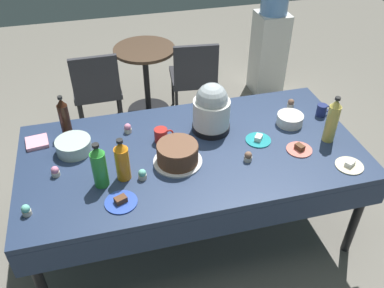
{
  "coord_description": "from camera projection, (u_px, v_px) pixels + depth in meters",
  "views": [
    {
      "loc": [
        -0.51,
        -2.0,
        2.41
      ],
      "look_at": [
        0.0,
        0.0,
        0.8
      ],
      "focal_mm": 38.23,
      "sensor_mm": 36.0,
      "label": 1
    }
  ],
  "objects": [
    {
      "name": "ground",
      "position": [
        192.0,
        227.0,
        3.11
      ],
      "size": [
        9.0,
        9.0,
        0.0
      ],
      "primitive_type": "plane",
      "color": "slate"
    },
    {
      "name": "potluck_table",
      "position": [
        192.0,
        157.0,
        2.69
      ],
      "size": [
        2.2,
        1.1,
        0.75
      ],
      "color": "navy",
      "rests_on": "ground"
    },
    {
      "name": "frosted_layer_cake",
      "position": [
        178.0,
        154.0,
        2.52
      ],
      "size": [
        0.31,
        0.31,
        0.14
      ],
      "color": "silver",
      "rests_on": "potluck_table"
    },
    {
      "name": "slow_cooker",
      "position": [
        212.0,
        109.0,
        2.73
      ],
      "size": [
        0.26,
        0.26,
        0.35
      ],
      "color": "black",
      "rests_on": "potluck_table"
    },
    {
      "name": "glass_salad_bowl",
      "position": [
        74.0,
        146.0,
        2.61
      ],
      "size": [
        0.23,
        0.23,
        0.09
      ],
      "primitive_type": "cylinder",
      "color": "#B2C6BC",
      "rests_on": "potluck_table"
    },
    {
      "name": "ceramic_snack_bowl",
      "position": [
        290.0,
        119.0,
        2.86
      ],
      "size": [
        0.18,
        0.18,
        0.07
      ],
      "primitive_type": "cylinder",
      "color": "silver",
      "rests_on": "potluck_table"
    },
    {
      "name": "dessert_plate_coral",
      "position": [
        299.0,
        149.0,
        2.65
      ],
      "size": [
        0.17,
        0.17,
        0.04
      ],
      "color": "#E07266",
      "rests_on": "potluck_table"
    },
    {
      "name": "dessert_plate_cream",
      "position": [
        349.0,
        165.0,
        2.52
      ],
      "size": [
        0.17,
        0.17,
        0.04
      ],
      "color": "beige",
      "rests_on": "potluck_table"
    },
    {
      "name": "dessert_plate_teal",
      "position": [
        258.0,
        139.0,
        2.73
      ],
      "size": [
        0.17,
        0.17,
        0.04
      ],
      "color": "teal",
      "rests_on": "potluck_table"
    },
    {
      "name": "dessert_plate_cobalt",
      "position": [
        121.0,
        201.0,
        2.28
      ],
      "size": [
        0.19,
        0.19,
        0.04
      ],
      "color": "#2D4CB2",
      "rests_on": "potluck_table"
    },
    {
      "name": "cupcake_rose",
      "position": [
        142.0,
        174.0,
        2.42
      ],
      "size": [
        0.05,
        0.05,
        0.07
      ],
      "color": "beige",
      "rests_on": "potluck_table"
    },
    {
      "name": "cupcake_vanilla",
      "position": [
        55.0,
        172.0,
        2.44
      ],
      "size": [
        0.05,
        0.05,
        0.07
      ],
      "color": "beige",
      "rests_on": "potluck_table"
    },
    {
      "name": "cupcake_mint",
      "position": [
        26.0,
        210.0,
        2.19
      ],
      "size": [
        0.05,
        0.05,
        0.07
      ],
      "color": "beige",
      "rests_on": "potluck_table"
    },
    {
      "name": "cupcake_berry",
      "position": [
        248.0,
        157.0,
        2.55
      ],
      "size": [
        0.05,
        0.05,
        0.07
      ],
      "color": "beige",
      "rests_on": "potluck_table"
    },
    {
      "name": "cupcake_lemon",
      "position": [
        128.0,
        128.0,
        2.79
      ],
      "size": [
        0.05,
        0.05,
        0.07
      ],
      "color": "beige",
      "rests_on": "potluck_table"
    },
    {
      "name": "cupcake_cocoa",
      "position": [
        291.0,
        103.0,
        3.04
      ],
      "size": [
        0.05,
        0.05,
        0.07
      ],
      "color": "beige",
      "rests_on": "potluck_table"
    },
    {
      "name": "soda_bottle_orange_juice",
      "position": [
        122.0,
        161.0,
        2.37
      ],
      "size": [
        0.09,
        0.09,
        0.28
      ],
      "color": "orange",
      "rests_on": "potluck_table"
    },
    {
      "name": "soda_bottle_lime_soda",
      "position": [
        99.0,
        166.0,
        2.32
      ],
      "size": [
        0.09,
        0.09,
        0.3
      ],
      "color": "green",
      "rests_on": "potluck_table"
    },
    {
      "name": "soda_bottle_ginger_ale",
      "position": [
        332.0,
        121.0,
        2.64
      ],
      "size": [
        0.08,
        0.08,
        0.33
      ],
      "color": "gold",
      "rests_on": "potluck_table"
    },
    {
      "name": "soda_bottle_cola",
      "position": [
        64.0,
        117.0,
        2.72
      ],
      "size": [
        0.07,
        0.07,
        0.29
      ],
      "color": "#33190F",
      "rests_on": "potluck_table"
    },
    {
      "name": "coffee_mug_red",
      "position": [
        161.0,
        135.0,
        2.7
      ],
      "size": [
        0.13,
        0.09,
        0.09
      ],
      "color": "#B2231E",
      "rests_on": "potluck_table"
    },
    {
      "name": "coffee_mug_navy",
      "position": [
        322.0,
        110.0,
        2.94
      ],
      "size": [
        0.11,
        0.07,
        0.09
      ],
      "color": "navy",
      "rests_on": "potluck_table"
    },
    {
      "name": "paper_napkin_stack",
      "position": [
        37.0,
        142.0,
        2.7
      ],
      "size": [
        0.16,
        0.16,
        0.02
      ],
      "primitive_type": "cube",
      "rotation": [
        0.0,
        0.0,
        0.13
      ],
      "color": "pink",
      "rests_on": "potluck_table"
    },
    {
      "name": "maroon_chair_left",
      "position": [
        97.0,
        87.0,
        3.81
      ],
      "size": [
        0.45,
        0.45,
        0.85
      ],
      "color": "#333338",
      "rests_on": "ground"
    },
    {
      "name": "maroon_chair_right",
      "position": [
        194.0,
        75.0,
        3.99
      ],
      "size": [
        0.49,
        0.49,
        0.85
      ],
      "color": "#333338",
      "rests_on": "ground"
    },
    {
      "name": "round_cafe_table",
      "position": [
        146.0,
        69.0,
        4.08
      ],
      "size": [
        0.6,
        0.6,
        0.72
      ],
      "color": "#473323",
      "rests_on": "ground"
    },
    {
      "name": "water_cooler",
      "position": [
        270.0,
        42.0,
        4.37
      ],
      "size": [
        0.32,
        0.32,
        1.24
      ],
      "color": "silver",
      "rests_on": "ground"
    }
  ]
}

